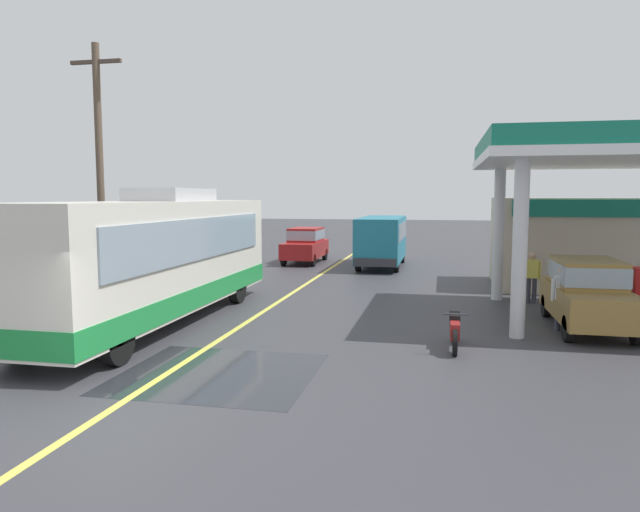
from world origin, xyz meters
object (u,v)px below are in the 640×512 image
car_trailing_behind_bus (305,243)px  coach_bus_main (156,261)px  pedestrian_near_pump (562,295)px  motorcycle_parked_forecourt (455,329)px  car_at_pump (587,290)px  pedestrian_by_shop (532,275)px  minibus_opposing_lane (382,237)px

car_trailing_behind_bus → coach_bus_main: bearing=-92.4°
coach_bus_main → pedestrian_near_pump: coach_bus_main is taller
motorcycle_parked_forecourt → car_trailing_behind_bus: 17.75m
car_at_pump → pedestrian_by_shop: (-0.85, 3.60, -0.08)m
car_at_pump → car_trailing_behind_bus: bearing=128.6°
car_at_pump → pedestrian_near_pump: car_at_pump is taller
coach_bus_main → car_trailing_behind_bus: 15.10m
pedestrian_by_shop → car_trailing_behind_bus: car_trailing_behind_bus is taller
minibus_opposing_lane → motorcycle_parked_forecourt: (3.19, -15.18, -1.03)m
minibus_opposing_lane → car_trailing_behind_bus: bearing=166.3°
car_at_pump → pedestrian_near_pump: 0.80m
pedestrian_by_shop → car_trailing_behind_bus: (-9.86, 9.82, 0.08)m
pedestrian_by_shop → car_at_pump: bearing=-76.7°
car_at_pump → car_trailing_behind_bus: same height
minibus_opposing_lane → motorcycle_parked_forecourt: 15.54m
car_at_pump → car_trailing_behind_bus: (-10.71, 13.42, 0.00)m
pedestrian_near_pump → car_trailing_behind_bus: (-10.02, 13.82, 0.08)m
car_trailing_behind_bus → pedestrian_near_pump: bearing=-54.0°
motorcycle_parked_forecourt → car_trailing_behind_bus: size_ratio=0.43×
car_trailing_behind_bus → motorcycle_parked_forecourt: bearing=-65.7°
coach_bus_main → car_at_pump: (11.33, 1.65, -0.71)m
minibus_opposing_lane → motorcycle_parked_forecourt: size_ratio=3.41×
pedestrian_near_pump → pedestrian_by_shop: same height
pedestrian_near_pump → car_trailing_behind_bus: size_ratio=0.40×
motorcycle_parked_forecourt → car_at_pump: bearing=38.9°
coach_bus_main → pedestrian_by_shop: 11.75m
minibus_opposing_lane → pedestrian_by_shop: (5.76, -8.82, -0.54)m
motorcycle_parked_forecourt → pedestrian_by_shop: bearing=68.0°
coach_bus_main → minibus_opposing_lane: coach_bus_main is taller
car_at_pump → minibus_opposing_lane: (-6.61, 12.42, 0.46)m
coach_bus_main → car_trailing_behind_bus: (0.62, 15.07, -0.71)m
coach_bus_main → pedestrian_near_pump: size_ratio=6.65×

